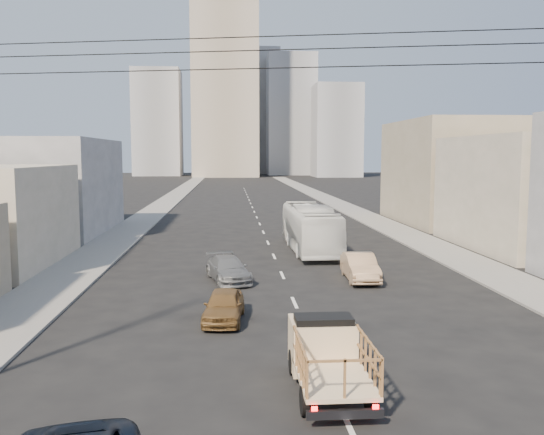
{
  "coord_description": "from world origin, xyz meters",
  "views": [
    {
      "loc": [
        -2.89,
        -11.31,
        6.65
      ],
      "look_at": [
        -0.75,
        17.56,
        3.5
      ],
      "focal_mm": 38.0,
      "sensor_mm": 36.0,
      "label": 1
    }
  ],
  "objects": [
    {
      "name": "sidewalk_left",
      "position": [
        -11.75,
        70.0,
        0.06
      ],
      "size": [
        3.5,
        180.0,
        0.12
      ],
      "primitive_type": "cube",
      "color": "gray",
      "rests_on": "ground"
    },
    {
      "name": "sidewalk_right",
      "position": [
        11.75,
        70.0,
        0.06
      ],
      "size": [
        3.5,
        180.0,
        0.12
      ],
      "primitive_type": "cube",
      "color": "gray",
      "rests_on": "ground"
    },
    {
      "name": "lane_dashes",
      "position": [
        0.0,
        53.0,
        0.01
      ],
      "size": [
        0.15,
        104.0,
        0.01
      ],
      "color": "silver",
      "rests_on": "ground"
    },
    {
      "name": "flatbed_pickup",
      "position": [
        -0.14,
        4.3,
        1.09
      ],
      "size": [
        1.95,
        4.41,
        1.9
      ],
      "color": "beige",
      "rests_on": "ground"
    },
    {
      "name": "city_bus",
      "position": [
        2.69,
        28.13,
        1.6
      ],
      "size": [
        2.82,
        11.51,
        3.2
      ],
      "primitive_type": "imported",
      "rotation": [
        0.0,
        0.0,
        0.01
      ],
      "color": "white",
      "rests_on": "ground"
    },
    {
      "name": "sedan_brown",
      "position": [
        -3.15,
        11.32,
        0.63
      ],
      "size": [
        1.85,
        3.85,
        1.27
      ],
      "primitive_type": "imported",
      "rotation": [
        0.0,
        0.0,
        -0.1
      ],
      "color": "brown",
      "rests_on": "ground"
    },
    {
      "name": "sedan_tan",
      "position": [
        4.02,
        18.43,
        0.71
      ],
      "size": [
        1.67,
        4.38,
        1.43
      ],
      "primitive_type": "imported",
      "rotation": [
        0.0,
        0.0,
        -0.04
      ],
      "color": "tan",
      "rests_on": "ground"
    },
    {
      "name": "sedan_grey",
      "position": [
        -3.0,
        18.74,
        0.64
      ],
      "size": [
        2.76,
        4.69,
        1.27
      ],
      "primitive_type": "imported",
      "rotation": [
        0.0,
        0.0,
        0.23
      ],
      "color": "slate",
      "rests_on": "ground"
    },
    {
      "name": "overhead_wires",
      "position": [
        0.0,
        1.5,
        8.97
      ],
      "size": [
        23.01,
        5.02,
        0.72
      ],
      "color": "black",
      "rests_on": "ground"
    },
    {
      "name": "bldg_right_far",
      "position": [
        20.0,
        44.0,
        5.0
      ],
      "size": [
        12.0,
        16.0,
        10.0
      ],
      "primitive_type": "cube",
      "color": "gray",
      "rests_on": "ground"
    },
    {
      "name": "bldg_left_far",
      "position": [
        -19.5,
        39.0,
        4.0
      ],
      "size": [
        12.0,
        16.0,
        8.0
      ],
      "primitive_type": "cube",
      "color": "gray",
      "rests_on": "ground"
    },
    {
      "name": "high_rise_tower",
      "position": [
        -4.0,
        170.0,
        30.0
      ],
      "size": [
        20.0,
        20.0,
        60.0
      ],
      "primitive_type": "cube",
      "color": "tan",
      "rests_on": "ground"
    },
    {
      "name": "midrise_ne",
      "position": [
        18.0,
        185.0,
        20.0
      ],
      "size": [
        16.0,
        16.0,
        40.0
      ],
      "primitive_type": "cube",
      "color": "gray",
      "rests_on": "ground"
    },
    {
      "name": "midrise_nw",
      "position": [
        -26.0,
        180.0,
        17.0
      ],
      "size": [
        15.0,
        15.0,
        34.0
      ],
      "primitive_type": "cube",
      "color": "gray",
      "rests_on": "ground"
    },
    {
      "name": "midrise_back",
      "position": [
        6.0,
        200.0,
        22.0
      ],
      "size": [
        18.0,
        18.0,
        44.0
      ],
      "primitive_type": "cube",
      "color": "gray",
      "rests_on": "ground"
    },
    {
      "name": "midrise_east",
      "position": [
        30.0,
        165.0,
        14.0
      ],
      "size": [
        14.0,
        14.0,
        28.0
      ],
      "primitive_type": "cube",
      "color": "gray",
      "rests_on": "ground"
    }
  ]
}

